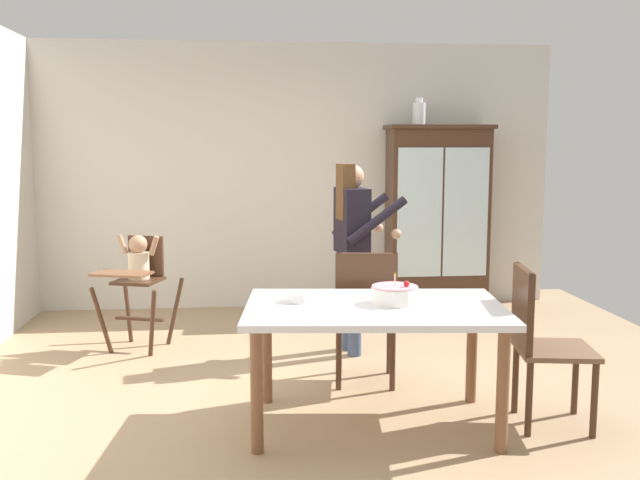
{
  "coord_description": "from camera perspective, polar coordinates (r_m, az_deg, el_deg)",
  "views": [
    {
      "loc": [
        -0.5,
        -4.7,
        1.69
      ],
      "look_at": [
        0.05,
        0.7,
        0.95
      ],
      "focal_mm": 39.94,
      "sensor_mm": 36.0,
      "label": 1
    }
  ],
  "objects": [
    {
      "name": "ground_plane",
      "position": [
        5.02,
        0.21,
        -11.9
      ],
      "size": [
        6.24,
        6.24,
        0.0
      ],
      "primitive_type": "plane",
      "color": "tan"
    },
    {
      "name": "wall_back",
      "position": [
        7.36,
        -1.97,
        5.11
      ],
      "size": [
        5.32,
        0.06,
        2.7
      ],
      "primitive_type": "cube",
      "color": "beige",
      "rests_on": "ground_plane"
    },
    {
      "name": "china_cabinet",
      "position": [
        7.37,
        9.36,
        1.83
      ],
      "size": [
        1.06,
        0.48,
        1.87
      ],
      "color": "#422819",
      "rests_on": "ground_plane"
    },
    {
      "name": "ceramic_vase",
      "position": [
        7.29,
        7.93,
        10.05
      ],
      "size": [
        0.13,
        0.13,
        0.27
      ],
      "color": "white",
      "rests_on": "china_cabinet"
    },
    {
      "name": "high_chair_with_toddler",
      "position": [
        6.01,
        -14.37,
        -2.41
      ],
      "size": [
        0.72,
        0.8,
        0.95
      ],
      "rotation": [
        0.0,
        0.0,
        -0.32
      ],
      "color": "#422819",
      "rests_on": "ground_plane"
    },
    {
      "name": "adult_person",
      "position": [
        5.67,
        2.64,
        0.44
      ],
      "size": [
        0.56,
        0.55,
        1.53
      ],
      "rotation": [
        0.0,
        0.0,
        1.74
      ],
      "color": "#3D4C6B",
      "rests_on": "ground_plane"
    },
    {
      "name": "dining_table",
      "position": [
        4.26,
        4.4,
        -6.42
      ],
      "size": [
        1.61,
        1.1,
        0.74
      ],
      "color": "silver",
      "rests_on": "ground_plane"
    },
    {
      "name": "birthday_cake",
      "position": [
        4.28,
        6.01,
        -4.37
      ],
      "size": [
        0.28,
        0.28,
        0.19
      ],
      "color": "white",
      "rests_on": "dining_table"
    },
    {
      "name": "serving_bowl",
      "position": [
        4.32,
        -1.77,
        -4.59
      ],
      "size": [
        0.18,
        0.18,
        0.05
      ],
      "primitive_type": "cylinder",
      "color": "silver",
      "rests_on": "dining_table"
    },
    {
      "name": "dining_chair_far_side",
      "position": [
        4.95,
        3.68,
        -5.5
      ],
      "size": [
        0.5,
        0.5,
        0.96
      ],
      "rotation": [
        0.0,
        0.0,
        3.0
      ],
      "color": "#422819",
      "rests_on": "ground_plane"
    },
    {
      "name": "dining_chair_right_end",
      "position": [
        4.47,
        17.08,
        -7.29
      ],
      "size": [
        0.51,
        0.51,
        0.96
      ],
      "rotation": [
        0.0,
        0.0,
        1.41
      ],
      "color": "#422819",
      "rests_on": "ground_plane"
    }
  ]
}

